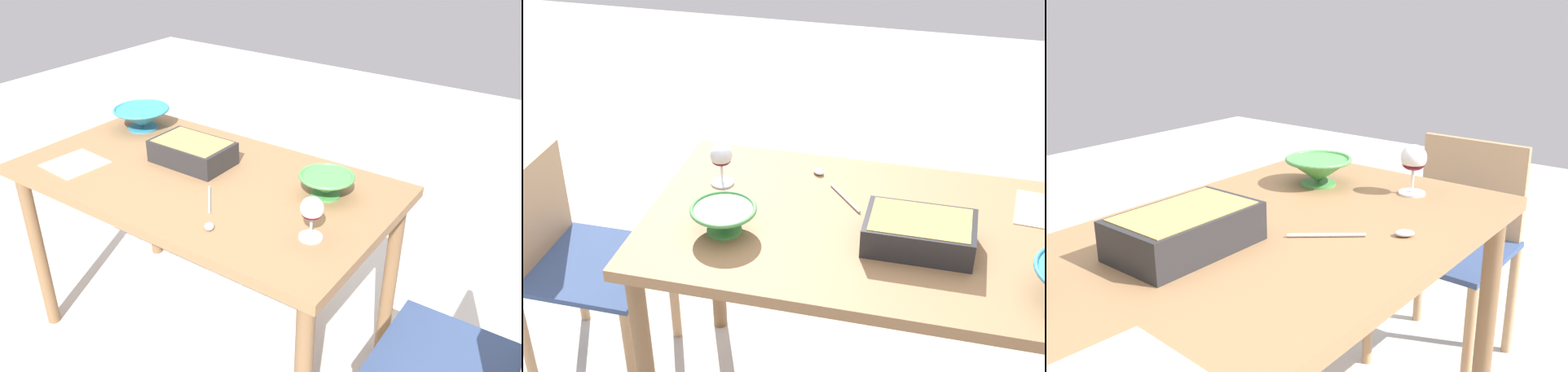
{
  "view_description": "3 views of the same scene",
  "coord_description": "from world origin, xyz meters",
  "views": [
    {
      "loc": [
        -1.19,
        1.32,
        1.69
      ],
      "look_at": [
        -0.24,
        -0.03,
        0.8
      ],
      "focal_mm": 37.54,
      "sensor_mm": 36.0,
      "label": 1
    },
    {
      "loc": [
        0.15,
        -1.77,
        1.97
      ],
      "look_at": [
        -0.3,
        0.01,
        0.87
      ],
      "focal_mm": 50.96,
      "sensor_mm": 36.0,
      "label": 2
    },
    {
      "loc": [
        0.84,
        0.84,
        1.28
      ],
      "look_at": [
        -0.28,
        -0.04,
        0.83
      ],
      "focal_mm": 40.55,
      "sensor_mm": 36.0,
      "label": 3
    }
  ],
  "objects": [
    {
      "name": "serving_spoon",
      "position": [
        -0.21,
        0.21,
        0.79
      ],
      "size": [
        0.19,
        0.23,
        0.01
      ],
      "color": "silver",
      "rests_on": "dining_table"
    },
    {
      "name": "chair",
      "position": [
        -1.05,
        0.04,
        0.45
      ],
      "size": [
        0.43,
        0.42,
        0.8
      ],
      "color": "#334772",
      "rests_on": "ground_plane"
    },
    {
      "name": "dining_table",
      "position": [
        0.0,
        0.0,
        0.69
      ],
      "size": [
        1.39,
        0.76,
        0.78
      ],
      "color": "olive",
      "rests_on": "ground_plane"
    },
    {
      "name": "casserole_dish",
      "position": [
        0.1,
        -0.07,
        0.83
      ],
      "size": [
        0.3,
        0.19,
        0.09
      ],
      "color": "#262628",
      "rests_on": "dining_table"
    },
    {
      "name": "mixing_bowl",
      "position": [
        -0.44,
        -0.13,
        0.82
      ],
      "size": [
        0.19,
        0.19,
        0.08
      ],
      "color": "#4C994C",
      "rests_on": "dining_table"
    },
    {
      "name": "wine_glass",
      "position": [
        -0.53,
        0.12,
        0.87
      ],
      "size": [
        0.07,
        0.07,
        0.14
      ],
      "color": "white",
      "rests_on": "dining_table"
    }
  ]
}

